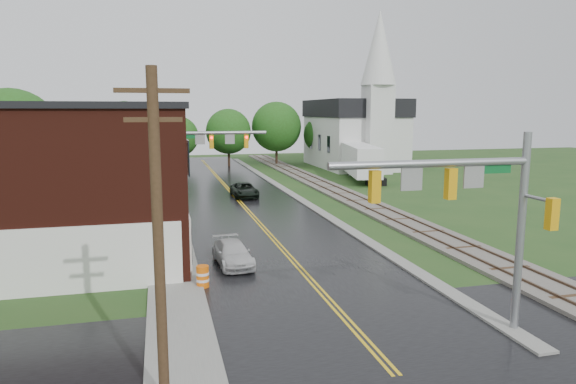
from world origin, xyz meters
name	(u,v)px	position (x,y,z in m)	size (l,w,h in m)	color
ground	(397,377)	(0.00, 0.00, 0.00)	(160.00, 160.00, 0.00)	#22431A
main_road	(241,203)	(0.00, 30.00, 0.00)	(10.00, 90.00, 0.02)	black
cross_road	(371,347)	(0.00, 2.00, 0.00)	(60.00, 9.00, 0.02)	black
curb_right	(288,192)	(5.40, 35.00, 0.00)	(0.80, 70.00, 0.12)	gray
sidewalk_left	(169,219)	(-6.20, 25.00, 0.00)	(2.40, 50.00, 0.12)	gray
brick_building	(43,185)	(-12.48, 15.00, 4.15)	(14.30, 10.30, 8.30)	#41160E
yellow_house	(99,176)	(-11.00, 26.00, 3.20)	(8.00, 7.00, 6.40)	tan
darkred_building	(122,175)	(-10.00, 35.00, 2.20)	(7.00, 6.00, 4.40)	#3F0F0C
church	(357,126)	(20.00, 53.74, 5.83)	(10.40, 18.40, 20.00)	silver
railroad	(332,189)	(10.00, 35.00, 0.11)	(3.20, 80.00, 0.30)	#59544C
traffic_signal_near	(470,198)	(3.47, 2.00, 4.97)	(7.34, 0.30, 7.20)	gray
traffic_signal_far	(202,149)	(-3.47, 27.00, 4.97)	(7.34, 0.43, 7.20)	gray
utility_pole_a	(158,238)	(-6.80, 0.00, 4.72)	(1.80, 0.28, 9.00)	#382616
utility_pole_b	(158,159)	(-6.80, 22.00, 4.72)	(1.80, 0.28, 9.00)	#382616
utility_pole_c	(158,140)	(-6.80, 44.00, 4.72)	(1.80, 0.28, 9.00)	#382616
tree_left_b	(14,138)	(-17.85, 31.90, 5.72)	(7.60, 7.60, 9.69)	black
tree_left_c	(83,146)	(-13.85, 39.90, 4.51)	(6.00, 6.00, 7.65)	black
tree_left_e	(138,139)	(-8.85, 45.90, 4.81)	(6.40, 6.40, 8.16)	black
suv_dark	(244,190)	(0.80, 33.09, 0.65)	(2.16, 4.69, 1.30)	black
pickup_white	(233,254)	(-3.20, 12.50, 0.60)	(1.67, 4.10, 1.19)	silver
semi_trailer	(360,159)	(15.68, 41.88, 2.37)	(5.35, 13.12, 4.01)	black
construction_barrel	(203,277)	(-5.00, 9.41, 0.50)	(0.56, 0.56, 1.00)	#E15E0A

